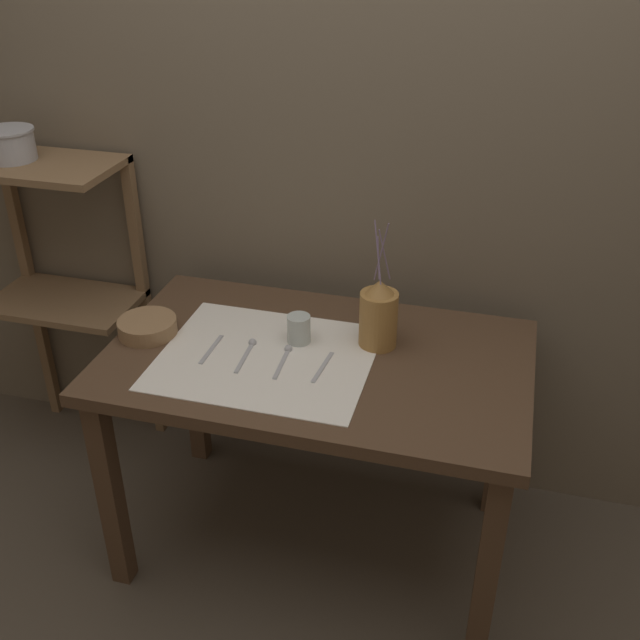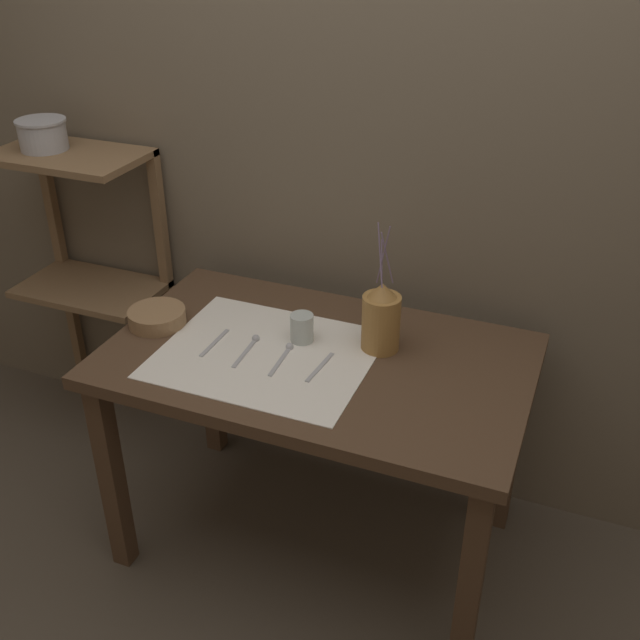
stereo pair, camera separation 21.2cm
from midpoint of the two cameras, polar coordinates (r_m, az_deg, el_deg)
The scene contains 13 objects.
ground_plane at distance 2.66m, azimuth 2.17°, elevation -16.44°, with size 12.00×12.00×0.00m, color brown.
stone_wall_back at distance 2.41m, azimuth 6.74°, elevation 12.21°, with size 7.00×0.06×2.40m.
wooden_table at distance 2.24m, azimuth 2.48°, elevation -4.94°, with size 1.24×0.75×0.75m.
wooden_shelf_unit at distance 2.84m, azimuth -15.08°, elevation 5.63°, with size 0.52×0.32×1.16m.
linen_cloth at distance 2.18m, azimuth -1.35°, elevation -2.67°, with size 0.61×0.51×0.00m.
pitcher_with_flowers at distance 2.18m, azimuth 7.46°, elevation 0.02°, with size 0.11×0.11×0.40m.
wooden_bowl at distance 2.36m, azimuth -9.83°, elevation 0.15°, with size 0.18×0.18×0.05m.
glass_tumbler_near at distance 2.22m, azimuth 1.33°, elevation -0.68°, with size 0.07×0.07×0.09m.
knife_center at distance 2.24m, azimuth -5.38°, elevation -1.82°, with size 0.01×0.16×0.00m.
spoon_inner at distance 2.22m, azimuth -2.50°, elevation -1.89°, with size 0.03×0.17×0.02m.
spoon_outer at distance 2.18m, azimuth 0.22°, elevation -2.48°, with size 0.03×0.17×0.02m.
fork_inner at distance 2.12m, azimuth 2.85°, elevation -3.70°, with size 0.03×0.16×0.00m.
metal_pot_large at distance 2.73m, azimuth -18.29°, elevation 13.31°, with size 0.17×0.17×0.10m.
Camera 2 is at (0.69, -1.70, 1.93)m, focal length 42.00 mm.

